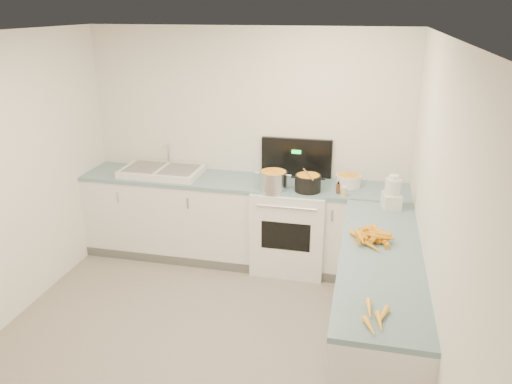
% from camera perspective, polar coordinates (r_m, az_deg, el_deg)
% --- Properties ---
extents(floor, '(3.50, 4.00, 0.00)m').
position_cam_1_polar(floor, '(4.34, -7.46, -17.94)').
color(floor, gray).
rests_on(floor, ground).
extents(ceiling, '(3.50, 4.00, 0.00)m').
position_cam_1_polar(ceiling, '(3.41, -9.47, 17.14)').
color(ceiling, white).
rests_on(ceiling, ground).
extents(wall_back, '(3.50, 0.00, 2.50)m').
position_cam_1_polar(wall_back, '(5.50, -0.98, 5.40)').
color(wall_back, white).
rests_on(wall_back, ground).
extents(wall_right, '(0.00, 4.00, 2.50)m').
position_cam_1_polar(wall_right, '(3.51, 19.58, -4.93)').
color(wall_right, white).
rests_on(wall_right, ground).
extents(counter_back, '(3.50, 0.62, 0.94)m').
position_cam_1_polar(counter_back, '(5.49, -1.67, -3.28)').
color(counter_back, white).
rests_on(counter_back, ground).
extents(counter_right, '(0.62, 2.20, 0.94)m').
position_cam_1_polar(counter_right, '(4.11, 13.61, -12.71)').
color(counter_right, white).
rests_on(counter_right, ground).
extents(stove, '(0.76, 0.65, 1.36)m').
position_cam_1_polar(stove, '(5.38, 3.99, -3.82)').
color(stove, white).
rests_on(stove, ground).
extents(sink, '(0.86, 0.52, 0.31)m').
position_cam_1_polar(sink, '(5.59, -10.70, 2.37)').
color(sink, white).
rests_on(sink, counter_back).
extents(steel_pot, '(0.29, 0.29, 0.21)m').
position_cam_1_polar(steel_pot, '(5.03, 1.99, 1.23)').
color(steel_pot, silver).
rests_on(steel_pot, stove).
extents(black_pot, '(0.29, 0.29, 0.19)m').
position_cam_1_polar(black_pot, '(5.01, 5.94, 0.91)').
color(black_pot, black).
rests_on(black_pot, stove).
extents(wooden_spoon, '(0.15, 0.34, 0.02)m').
position_cam_1_polar(wooden_spoon, '(4.98, 5.99, 2.03)').
color(wooden_spoon, '#AD7A47').
rests_on(wooden_spoon, black_pot).
extents(mixing_bowl, '(0.31, 0.31, 0.12)m').
position_cam_1_polar(mixing_bowl, '(5.21, 10.52, 1.29)').
color(mixing_bowl, white).
rests_on(mixing_bowl, counter_back).
extents(extract_bottle, '(0.04, 0.04, 0.10)m').
position_cam_1_polar(extract_bottle, '(4.99, 9.36, 0.39)').
color(extract_bottle, '#593319').
rests_on(extract_bottle, counter_back).
extents(spice_jar, '(0.05, 0.05, 0.08)m').
position_cam_1_polar(spice_jar, '(4.93, 10.04, -0.01)').
color(spice_jar, '#E5B266').
rests_on(spice_jar, counter_back).
extents(food_processor, '(0.19, 0.22, 0.32)m').
position_cam_1_polar(food_processor, '(4.71, 15.29, -0.22)').
color(food_processor, white).
rests_on(food_processor, counter_right).
extents(carrot_pile, '(0.37, 0.49, 0.10)m').
position_cam_1_polar(carrot_pile, '(4.07, 13.20, -4.86)').
color(carrot_pile, orange).
rests_on(carrot_pile, counter_right).
extents(peeled_carrots, '(0.17, 0.36, 0.04)m').
position_cam_1_polar(peeled_carrots, '(3.11, 13.48, -13.78)').
color(peeled_carrots, '#FFAA26').
rests_on(peeled_carrots, counter_right).
extents(peelings, '(0.20, 0.20, 0.01)m').
position_cam_1_polar(peelings, '(5.67, -12.73, 2.91)').
color(peelings, tan).
rests_on(peelings, sink).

